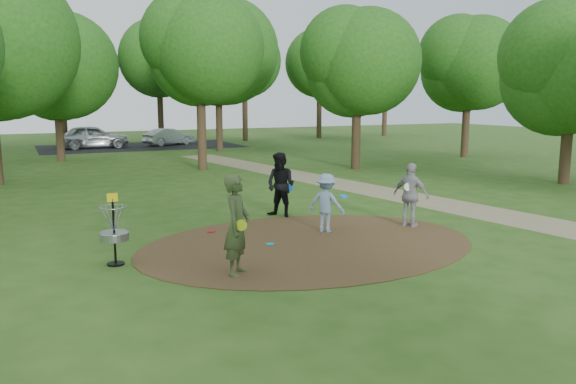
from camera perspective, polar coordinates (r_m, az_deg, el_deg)
name	(u,v)px	position (r m, az deg, el deg)	size (l,w,h in m)	color
ground	(310,244)	(13.63, 2.21, -5.32)	(100.00, 100.00, 0.00)	#2D5119
dirt_clearing	(310,244)	(13.63, 2.21, -5.28)	(8.40, 8.40, 0.02)	#47301C
footpath	(458,207)	(18.96, 16.86, -1.48)	(2.00, 40.00, 0.01)	#8C7A5B
parking_lot	(141,146)	(42.57, -14.71, 4.52)	(14.00, 8.00, 0.01)	black
player_observer_with_disc	(237,225)	(11.14, -5.21, -3.38)	(0.83, 0.88, 2.02)	#4A5833
player_throwing_with_disc	(326,203)	(14.72, 3.91, -1.12)	(1.21, 1.14, 1.55)	#7B99B8
player_walking_with_disc	(281,185)	(16.54, -0.74, 0.71)	(1.11, 1.17, 1.91)	black
player_waiting_with_disc	(411,195)	(15.61, 12.38, -0.32)	(0.82, 1.12, 1.77)	#969799
disc_ground_cyan	(270,244)	(13.53, -1.81, -5.31)	(0.22, 0.22, 0.02)	#178CBD
disc_ground_red	(211,231)	(14.90, -7.81, -4.00)	(0.22, 0.22, 0.02)	red
car_left	(93,137)	(41.70, -19.22, 5.33)	(1.94, 4.83, 1.64)	#B8BBC0
car_right	(169,137)	(43.03, -11.97, 5.51)	(1.33, 3.83, 1.26)	#A5AAAD
disc_golf_basket	(114,224)	(12.32, -17.28, -3.17)	(0.63, 0.63, 1.54)	black
tree_ring	(230,53)	(23.29, -5.90, 13.84)	(37.27, 46.27, 9.75)	#332316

